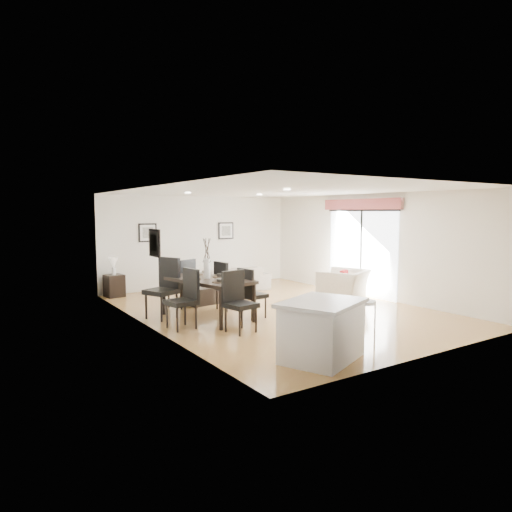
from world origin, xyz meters
TOP-DOWN VIEW (x-y plane):
  - ground at (0.00, 0.00)m, footprint 8.00×8.00m
  - wall_back at (0.00, 4.00)m, footprint 6.00×0.04m
  - wall_front at (0.00, -4.00)m, footprint 6.00×0.04m
  - wall_left at (-3.00, 0.00)m, footprint 0.04×8.00m
  - wall_right at (3.00, 0.00)m, footprint 0.04×8.00m
  - ceiling at (0.00, 0.00)m, footprint 6.00×8.00m
  - sofa at (0.25, 2.73)m, footprint 2.35×0.93m
  - armchair at (1.96, -0.11)m, footprint 1.57×1.50m
  - courtyard_plant_a at (5.53, -0.58)m, footprint 0.61×0.55m
  - courtyard_plant_b at (5.70, 1.16)m, footprint 0.41×0.41m
  - dining_table at (-1.72, 0.13)m, footprint 1.42×2.20m
  - dining_chair_wnear at (-2.43, -0.36)m, footprint 0.57×0.57m
  - dining_chair_wfar at (-2.43, 0.68)m, footprint 0.75×0.75m
  - dining_chair_enear at (-1.00, -0.39)m, footprint 0.54×0.54m
  - dining_chair_efar at (-1.00, 0.63)m, footprint 0.54×0.54m
  - dining_chair_head at (-1.73, -1.12)m, footprint 0.59×0.59m
  - dining_chair_foot at (-1.68, 1.40)m, footprint 0.67×0.67m
  - vase at (-1.72, 0.13)m, footprint 1.09×1.67m
  - coffee_table at (-1.05, 1.58)m, footprint 1.09×0.75m
  - side_table at (-2.66, 3.66)m, footprint 0.50×0.50m
  - table_lamp at (-2.65, 3.65)m, footprint 0.23×0.23m
  - cushion at (1.84, -0.23)m, footprint 0.36×0.27m
  - kitchen_island at (-1.51, -3.23)m, footprint 1.57×1.42m
  - bar_stool at (-0.62, -3.23)m, footprint 0.37×0.37m
  - framed_print_back_left at (-1.60, 3.97)m, footprint 0.52×0.04m
  - framed_print_back_right at (0.90, 3.97)m, footprint 0.52×0.04m
  - framed_print_left_wall at (-2.97, -0.20)m, footprint 0.04×0.52m
  - sliding_door at (2.96, 0.30)m, footprint 0.12×2.70m
  - courtyard at (6.16, 0.87)m, footprint 6.00×6.00m

SIDE VIEW (x-z plane):
  - ground at x=0.00m, z-range 0.00..0.00m
  - coffee_table at x=-1.05m, z-range 0.00..0.41m
  - side_table at x=-2.66m, z-range 0.00..0.59m
  - courtyard_plant_a at x=5.53m, z-range 0.00..0.62m
  - courtyard_plant_b at x=5.70m, z-range 0.00..0.66m
  - sofa at x=0.25m, z-range 0.00..0.69m
  - armchair at x=1.96m, z-range 0.00..0.79m
  - kitchen_island at x=-1.51m, z-range 0.01..0.91m
  - dining_chair_enear at x=-1.00m, z-range 0.06..1.13m
  - dining_chair_efar at x=-1.00m, z-range 0.06..1.17m
  - cushion at x=1.84m, z-range 0.45..0.80m
  - dining_chair_foot at x=-1.68m, z-range 0.07..1.20m
  - dining_chair_head at x=-1.73m, z-range 0.07..1.20m
  - dining_chair_wnear at x=-2.43m, z-range 0.07..1.21m
  - bar_stool at x=-0.62m, z-range 0.29..1.10m
  - dining_chair_wfar at x=-2.43m, z-range 0.07..1.34m
  - dining_table at x=-1.72m, z-range 0.34..1.18m
  - table_lamp at x=-2.65m, z-range 0.65..1.10m
  - courtyard at x=6.16m, z-range -0.08..1.92m
  - vase at x=-1.72m, z-range 0.77..1.62m
  - wall_back at x=0.00m, z-range 0.00..2.70m
  - wall_front at x=0.00m, z-range 0.00..2.70m
  - wall_left at x=-3.00m, z-range 0.00..2.70m
  - wall_right at x=3.00m, z-range 0.00..2.70m
  - framed_print_back_left at x=-1.60m, z-range 1.39..1.91m
  - framed_print_back_right at x=0.90m, z-range 1.39..1.91m
  - framed_print_left_wall at x=-2.97m, z-range 1.39..1.91m
  - sliding_door at x=2.96m, z-range 0.38..2.95m
  - ceiling at x=0.00m, z-range 2.69..2.71m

